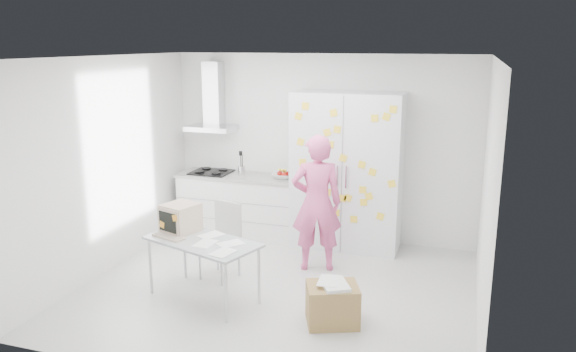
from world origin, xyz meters
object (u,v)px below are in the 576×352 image
(chair, at_px, (223,235))
(cardboard_box, at_px, (332,304))
(desk, at_px, (188,228))
(person, at_px, (317,203))

(chair, relative_size, cardboard_box, 1.46)
(desk, bearing_deg, cardboard_box, 10.92)
(person, xyz_separation_m, cardboard_box, (0.55, -1.35, -0.66))
(person, bearing_deg, cardboard_box, 93.15)
(desk, bearing_deg, person, 60.92)
(person, relative_size, desk, 1.22)
(person, xyz_separation_m, chair, (-1.04, -0.58, -0.35))
(desk, relative_size, chair, 1.53)
(desk, xyz_separation_m, chair, (0.18, 0.53, -0.25))
(person, distance_m, desk, 1.66)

